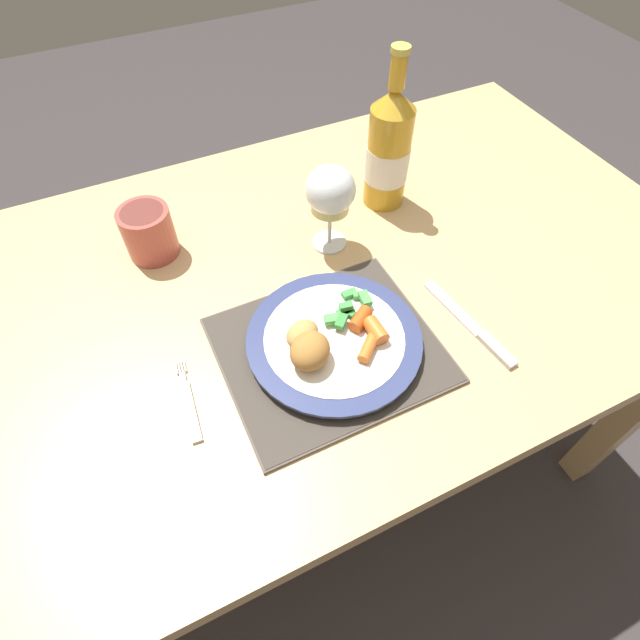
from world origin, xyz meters
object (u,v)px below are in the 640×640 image
table_knife (476,330)px  wine_glass (330,193)px  fork (189,405)px  dinner_plate (334,340)px  bottle (388,151)px  dining_table (281,319)px  drinking_cup (148,232)px

table_knife → wine_glass: bearing=113.2°
wine_glass → fork: bearing=-146.5°
dinner_plate → fork: (-0.22, -0.00, -0.01)m
table_knife → bottle: (0.03, 0.34, 0.10)m
table_knife → bottle: 0.35m
dining_table → fork: size_ratio=11.05×
dinner_plate → drinking_cup: size_ratio=2.92×
table_knife → bottle: size_ratio=0.69×
dining_table → fork: fork is taller
dining_table → wine_glass: size_ratio=9.69×
wine_glass → bottle: size_ratio=0.55×
bottle → wine_glass: bearing=-156.2°
dinner_plate → table_knife: (0.21, -0.07, -0.01)m
drinking_cup → bottle: bearing=-6.2°
fork → bottle: 0.55m
fork → table_knife: (0.43, -0.06, 0.00)m
fork → wine_glass: wine_glass is taller
dinner_plate → fork: 0.22m
table_knife → dining_table: bearing=137.7°
dining_table → bottle: bearing=24.2°
dinner_plate → drinking_cup: 0.37m
dining_table → fork: bearing=-141.8°
dining_table → drinking_cup: drinking_cup is taller
bottle → drinking_cup: bottle is taller
dinner_plate → dining_table: bearing=100.7°
dinner_plate → fork: size_ratio=1.90×
dinner_plate → bottle: bearing=48.5°
wine_glass → drinking_cup: size_ratio=1.75×
bottle → drinking_cup: (-0.43, 0.05, -0.06)m
dining_table → drinking_cup: 0.27m
table_knife → drinking_cup: drinking_cup is taller
dining_table → table_knife: table_knife is taller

